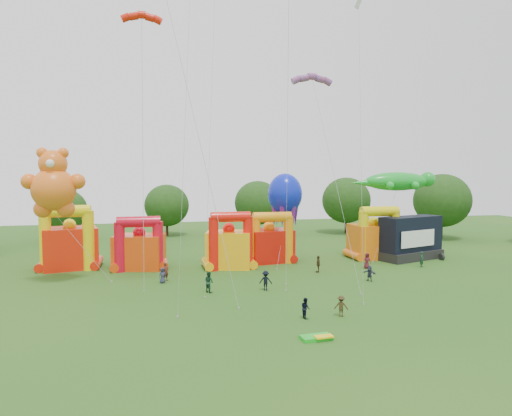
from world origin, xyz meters
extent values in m
plane|color=#205217|center=(0.00, 0.00, 0.00)|extent=(160.00, 160.00, 0.00)
cylinder|color=#352314|center=(36.57, 42.21, 1.86)|extent=(0.44, 0.44, 3.72)
ellipsoid|color=#1D3E13|center=(36.57, 42.21, 6.41)|extent=(9.30, 9.30, 8.89)
cylinder|color=#352314|center=(24.03, 52.62, 1.75)|extent=(0.44, 0.44, 3.51)
ellipsoid|color=#1D3E13|center=(24.03, 52.62, 6.04)|extent=(8.77, 8.78, 8.39)
cylinder|color=#352314|center=(7.81, 54.29, 1.65)|extent=(0.44, 0.44, 3.30)
ellipsoid|color=#1D3E13|center=(7.81, 54.29, 5.68)|extent=(8.25, 8.25, 7.88)
cylinder|color=#352314|center=(-8.09, 56.27, 1.55)|extent=(0.44, 0.44, 3.09)
ellipsoid|color=#1D3E13|center=(-8.09, 56.27, 5.32)|extent=(7.73, 7.72, 7.38)
cylinder|color=#352314|center=(-24.45, 53.53, 1.44)|extent=(0.44, 0.44, 2.88)
ellipsoid|color=#1D3E13|center=(-24.45, 53.53, 4.96)|extent=(7.20, 7.20, 6.88)
cube|color=red|center=(-19.68, 29.79, 2.32)|extent=(6.55, 5.68, 4.64)
cylinder|color=yellow|center=(-21.91, 28.13, 3.31)|extent=(1.26, 1.26, 6.62)
cylinder|color=yellow|center=(-17.45, 28.13, 3.31)|extent=(1.26, 1.26, 6.62)
cylinder|color=yellow|center=(-19.68, 28.13, 6.62)|extent=(5.08, 1.32, 1.32)
sphere|color=yellow|center=(-19.68, 29.79, 4.94)|extent=(1.40, 1.40, 1.40)
cube|color=#E23F0C|center=(-11.99, 27.94, 1.91)|extent=(6.07, 5.29, 3.82)
cylinder|color=red|center=(-14.04, 26.42, 2.73)|extent=(1.15, 1.15, 5.45)
cylinder|color=red|center=(-9.95, 26.42, 2.73)|extent=(1.15, 1.15, 5.45)
cylinder|color=red|center=(-11.99, 26.42, 5.45)|extent=(4.67, 1.21, 1.21)
sphere|color=red|center=(-11.99, 27.94, 4.12)|extent=(1.40, 1.40, 1.40)
cube|color=#FFAB0D|center=(-2.03, 26.22, 2.08)|extent=(5.78, 5.06, 4.16)
cylinder|color=red|center=(-3.96, 24.79, 2.97)|extent=(1.09, 1.09, 5.94)
cylinder|color=red|center=(-0.10, 24.79, 2.97)|extent=(1.09, 1.09, 5.94)
cylinder|color=red|center=(-2.03, 24.79, 5.94)|extent=(4.40, 1.14, 1.14)
sphere|color=red|center=(-2.03, 26.22, 4.46)|extent=(1.40, 1.40, 1.40)
cube|color=red|center=(3.34, 28.75, 1.96)|extent=(5.78, 4.91, 3.92)
cylinder|color=orange|center=(1.32, 27.25, 2.80)|extent=(1.14, 1.14, 5.60)
cylinder|color=orange|center=(5.37, 27.25, 2.80)|extent=(1.14, 1.14, 5.60)
cylinder|color=orange|center=(3.34, 27.25, 5.60)|extent=(4.62, 1.20, 1.20)
sphere|color=orange|center=(3.34, 28.75, 4.22)|extent=(1.40, 1.40, 1.40)
cube|color=orange|center=(16.97, 28.27, 2.13)|extent=(5.44, 4.36, 4.26)
cylinder|color=yellow|center=(14.85, 26.69, 3.04)|extent=(1.20, 1.20, 6.09)
cylinder|color=yellow|center=(19.08, 26.69, 3.04)|extent=(1.20, 1.20, 6.09)
cylinder|color=yellow|center=(16.97, 26.69, 6.09)|extent=(4.84, 1.26, 1.26)
sphere|color=yellow|center=(16.97, 28.27, 4.56)|extent=(1.40, 1.40, 1.40)
cube|color=black|center=(21.13, 26.14, 0.55)|extent=(9.20, 5.85, 1.10)
cube|color=black|center=(21.13, 26.34, 3.25)|extent=(9.06, 5.45, 4.31)
cube|color=white|center=(21.13, 24.69, 2.82)|extent=(5.65, 2.00, 2.03)
cylinder|color=black|center=(17.68, 24.85, 0.40)|extent=(0.30, 0.90, 0.90)
cylinder|color=black|center=(24.57, 24.85, 0.40)|extent=(0.30, 0.90, 0.90)
sphere|color=orange|center=(-19.61, 21.70, 9.19)|extent=(4.10, 4.10, 4.10)
sphere|color=orange|center=(-19.61, 21.70, 11.61)|extent=(2.61, 2.61, 2.61)
sphere|color=orange|center=(-20.54, 21.70, 12.64)|extent=(1.02, 1.02, 1.02)
sphere|color=orange|center=(-18.68, 21.70, 12.64)|extent=(1.02, 1.02, 1.02)
sphere|color=orange|center=(-21.75, 21.70, 9.94)|extent=(1.49, 1.49, 1.49)
sphere|color=orange|center=(-17.47, 21.70, 9.94)|extent=(1.49, 1.49, 1.49)
sphere|color=orange|center=(-20.64, 21.70, 7.33)|extent=(1.68, 1.68, 1.68)
sphere|color=orange|center=(-18.59, 21.70, 7.33)|extent=(1.68, 1.68, 1.68)
sphere|color=white|center=(-19.61, 20.45, 11.61)|extent=(0.74, 0.74, 0.74)
ellipsoid|color=green|center=(20.93, 29.55, 9.76)|extent=(9.18, 2.87, 2.44)
sphere|color=green|center=(25.41, 29.55, 10.03)|extent=(1.97, 1.97, 1.97)
cone|color=green|center=(16.27, 29.55, 9.58)|extent=(3.58, 1.43, 1.43)
sphere|color=green|center=(22.72, 30.98, 9.22)|extent=(1.08, 1.08, 1.08)
sphere|color=green|center=(22.72, 28.12, 9.22)|extent=(1.08, 1.08, 1.08)
sphere|color=green|center=(19.14, 30.98, 9.22)|extent=(1.08, 1.08, 1.08)
sphere|color=green|center=(19.14, 28.12, 9.22)|extent=(1.08, 1.08, 1.08)
ellipsoid|color=#0D1FC6|center=(6.03, 31.02, 8.17)|extent=(4.38, 4.38, 5.26)
cone|color=#591E8C|center=(7.45, 31.02, 5.76)|extent=(0.99, 0.99, 3.51)
cone|color=#591E8C|center=(6.74, 32.25, 5.76)|extent=(0.99, 0.99, 3.51)
cone|color=#591E8C|center=(5.32, 32.25, 5.76)|extent=(0.99, 0.99, 3.51)
cone|color=#591E8C|center=(4.61, 31.02, 5.76)|extent=(0.99, 0.99, 3.51)
cone|color=#591E8C|center=(5.32, 29.78, 5.76)|extent=(0.99, 0.99, 3.51)
cone|color=#591E8C|center=(6.74, 29.78, 5.76)|extent=(0.99, 0.99, 3.51)
cube|color=white|center=(8.19, 14.76, 26.32)|extent=(1.02, 1.02, 1.10)
cube|color=green|center=(-0.33, 2.12, 0.12)|extent=(2.07, 1.15, 0.24)
cube|color=yellow|center=(0.07, 1.82, 0.26)|extent=(1.24, 0.69, 0.10)
imported|color=#2B3047|center=(-9.62, 20.00, 0.76)|extent=(0.84, 0.66, 1.52)
imported|color=#542218|center=(-9.27, 20.89, 0.94)|extent=(0.81, 0.78, 1.87)
imported|color=#183D26|center=(-5.62, 15.47, 0.95)|extent=(1.12, 1.17, 1.90)
imported|color=black|center=(-0.46, 15.04, 0.90)|extent=(1.31, 1.00, 1.80)
imported|color=#402D19|center=(6.98, 21.33, 0.92)|extent=(0.80, 1.16, 1.84)
imported|color=#292C45|center=(10.52, 16.35, 0.78)|extent=(1.27, 1.40, 1.55)
imported|color=#501621|center=(13.07, 22.02, 0.89)|extent=(0.89, 0.60, 1.79)
imported|color=#153622|center=(19.66, 21.49, 0.90)|extent=(0.77, 0.76, 1.79)
imported|color=black|center=(0.42, 6.42, 0.76)|extent=(0.66, 0.80, 1.53)
imported|color=#372A16|center=(3.15, 6.25, 0.79)|extent=(1.16, 0.94, 1.57)
camera|label=1|loc=(-10.37, -24.85, 10.44)|focal=32.00mm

